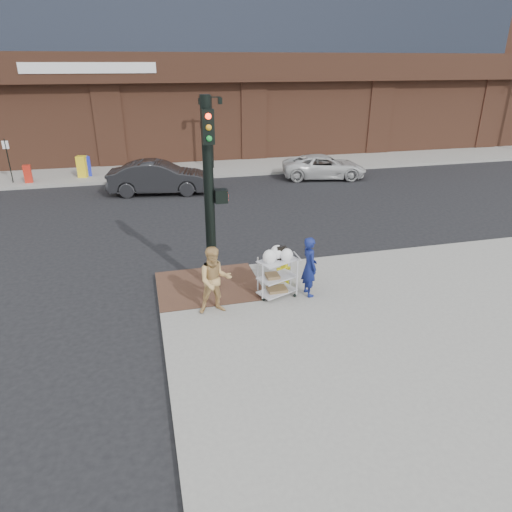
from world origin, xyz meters
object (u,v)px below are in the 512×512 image
object	(u,v)px
woman_blue	(309,266)
fire_hydrant	(284,269)
minivan_white	(324,167)
utility_cart	(277,274)
traffic_signal_pole	(210,192)
sedan_dark	(159,177)
lamp_post	(211,124)
pedestrian_tan	(215,280)

from	to	relation	value
woman_blue	fire_hydrant	world-z (taller)	woman_blue
minivan_white	utility_cart	world-z (taller)	utility_cart
traffic_signal_pole	minivan_white	size ratio (longest dim) A/B	1.11
traffic_signal_pole	woman_blue	world-z (taller)	traffic_signal_pole
traffic_signal_pole	woman_blue	distance (m)	3.19
sedan_dark	fire_hydrant	size ratio (longest dim) A/B	5.35
traffic_signal_pole	minivan_white	xyz separation A→B (m)	(8.01, 11.76, -2.21)
lamp_post	fire_hydrant	bearing A→B (deg)	-92.06
woman_blue	pedestrian_tan	bearing A→B (deg)	93.72
traffic_signal_pole	sedan_dark	distance (m)	11.03
pedestrian_tan	sedan_dark	xyz separation A→B (m)	(-0.67, 12.12, -0.23)
traffic_signal_pole	pedestrian_tan	distance (m)	2.26
lamp_post	fire_hydrant	xyz separation A→B (m)	(-0.56, -15.51, -2.02)
fire_hydrant	sedan_dark	bearing A→B (deg)	103.94
lamp_post	sedan_dark	size ratio (longest dim) A/B	0.85
minivan_white	utility_cart	bearing A→B (deg)	165.30
utility_cart	traffic_signal_pole	bearing A→B (deg)	150.36
lamp_post	fire_hydrant	size ratio (longest dim) A/B	4.55
traffic_signal_pole	woman_blue	xyz separation A→B (m)	(2.36, -1.03, -1.87)
traffic_signal_pole	pedestrian_tan	bearing A→B (deg)	-97.15
woman_blue	minivan_white	distance (m)	13.98
lamp_post	woman_blue	size ratio (longest dim) A/B	2.48
fire_hydrant	woman_blue	bearing A→B (deg)	-59.16
pedestrian_tan	fire_hydrant	size ratio (longest dim) A/B	1.94
lamp_post	minivan_white	size ratio (longest dim) A/B	0.89
sedan_dark	utility_cart	world-z (taller)	sedan_dark
traffic_signal_pole	utility_cart	bearing A→B (deg)	-29.64
woman_blue	sedan_dark	world-z (taller)	woman_blue
sedan_dark	utility_cart	xyz separation A→B (m)	(2.37, -11.68, -0.00)
traffic_signal_pole	utility_cart	world-z (taller)	traffic_signal_pole
pedestrian_tan	utility_cart	xyz separation A→B (m)	(1.71, 0.44, -0.23)
minivan_white	sedan_dark	bearing A→B (deg)	108.59
traffic_signal_pole	fire_hydrant	bearing A→B (deg)	-8.41
minivan_white	fire_hydrant	world-z (taller)	minivan_white
sedan_dark	utility_cart	size ratio (longest dim) A/B	3.43
pedestrian_tan	utility_cart	world-z (taller)	pedestrian_tan
woman_blue	pedestrian_tan	size ratio (longest dim) A/B	0.95
lamp_post	traffic_signal_pole	distance (m)	15.43
woman_blue	utility_cart	bearing A→B (deg)	76.81
sedan_dark	minivan_white	world-z (taller)	sedan_dark
pedestrian_tan	lamp_post	bearing A→B (deg)	80.87
woman_blue	fire_hydrant	distance (m)	0.94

